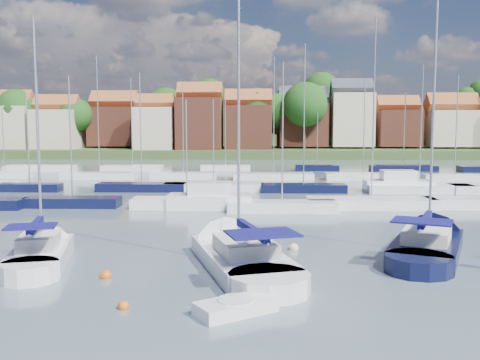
{
  "coord_description": "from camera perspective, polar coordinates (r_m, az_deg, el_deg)",
  "views": [
    {
      "loc": [
        -1.53,
        -24.1,
        7.0
      ],
      "look_at": [
        -2.63,
        14.0,
        3.04
      ],
      "focal_mm": 40.0,
      "sensor_mm": 36.0,
      "label": 1
    }
  ],
  "objects": [
    {
      "name": "marina_field",
      "position": [
        59.71,
        4.94,
        -0.41
      ],
      "size": [
        79.62,
        41.41,
        15.93
      ],
      "color": "white",
      "rests_on": "ground"
    },
    {
      "name": "sailboat_left",
      "position": [
        30.08,
        -20.17,
        -7.18
      ],
      "size": [
        4.77,
        10.13,
        13.41
      ],
      "rotation": [
        0.0,
        0.0,
        1.8
      ],
      "color": "white",
      "rests_on": "ground"
    },
    {
      "name": "buoy_c",
      "position": [
        25.64,
        -14.09,
        -10.09
      ],
      "size": [
        0.54,
        0.54,
        0.54
      ],
      "primitive_type": "sphere",
      "color": "#D85914",
      "rests_on": "ground"
    },
    {
      "name": "sailboat_navy",
      "position": [
        32.23,
        19.63,
        -6.32
      ],
      "size": [
        7.83,
        12.53,
        16.94
      ],
      "rotation": [
        0.0,
        0.0,
        1.16
      ],
      "color": "black",
      "rests_on": "ground"
    },
    {
      "name": "ground",
      "position": [
        64.5,
        3.0,
        -0.31
      ],
      "size": [
        260.0,
        260.0,
        0.0
      ],
      "primitive_type": "plane",
      "color": "#414F59",
      "rests_on": "ground"
    },
    {
      "name": "tender",
      "position": [
        20.39,
        -0.46,
        -13.39
      ],
      "size": [
        3.26,
        2.8,
        0.65
      ],
      "rotation": [
        0.0,
        0.0,
        0.58
      ],
      "color": "white",
      "rests_on": "ground"
    },
    {
      "name": "buoy_d",
      "position": [
        23.59,
        6.09,
        -11.36
      ],
      "size": [
        0.46,
        0.46,
        0.46
      ],
      "primitive_type": "sphere",
      "color": "beige",
      "rests_on": "ground"
    },
    {
      "name": "buoy_b",
      "position": [
        21.43,
        -12.31,
        -13.27
      ],
      "size": [
        0.44,
        0.44,
        0.44
      ],
      "primitive_type": "sphere",
      "color": "#D85914",
      "rests_on": "ground"
    },
    {
      "name": "sailboat_centre",
      "position": [
        28.24,
        -0.81,
        -7.69
      ],
      "size": [
        7.22,
        13.67,
        17.88
      ],
      "rotation": [
        0.0,
        0.0,
        1.87
      ],
      "color": "white",
      "rests_on": "ground"
    },
    {
      "name": "far_shore_town",
      "position": [
        156.83,
        3.03,
        5.05
      ],
      "size": [
        212.46,
        90.0,
        22.27
      ],
      "color": "#314824",
      "rests_on": "ground"
    },
    {
      "name": "buoy_e",
      "position": [
        30.38,
        5.76,
        -7.42
      ],
      "size": [
        0.54,
        0.54,
        0.54
      ],
      "primitive_type": "sphere",
      "color": "beige",
      "rests_on": "ground"
    }
  ]
}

